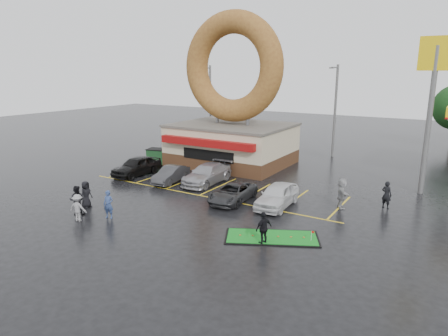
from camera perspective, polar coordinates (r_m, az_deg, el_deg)
The scene contains 19 objects.
ground at distance 25.19m, azimuth -8.02°, elevation -5.88°, with size 120.00×120.00×0.00m, color black.
donut_shop at distance 36.34m, azimuth 1.16°, elevation 7.51°, with size 10.20×8.70×13.50m.
shell_sign at distance 30.30m, azimuth 27.70°, elevation 10.26°, with size 2.20×0.36×10.60m.
streetlight_left at distance 45.87m, azimuth -2.03°, elevation 9.20°, with size 0.40×2.21×9.00m.
streetlight_mid at distance 40.86m, azimuth 15.56°, elevation 8.15°, with size 0.40×2.21×9.00m.
car_black at distance 33.57m, azimuth -12.36°, elevation 0.29°, with size 1.84×4.58×1.56m, color black.
car_dgrey at distance 31.00m, azimuth -7.60°, elevation -0.92°, with size 1.32×3.77×1.24m, color #313134.
car_silver at distance 30.47m, azimuth -2.44°, elevation -0.86°, with size 2.05×5.03×1.46m, color #9C9BA0.
car_grey at distance 26.29m, azimuth 1.27°, elevation -3.54°, with size 1.98×4.30×1.20m, color #2C2C2E.
car_white at distance 25.47m, azimuth 7.60°, elevation -3.89°, with size 1.75×4.35×1.48m, color silver.
person_blue at distance 24.26m, azimuth -16.18°, elevation -5.01°, with size 0.61×0.40×1.66m, color navy.
person_blackjkt at distance 25.37m, azimuth -20.28°, elevation -4.35°, with size 0.87×0.68×1.80m, color black.
person_hoodie at distance 24.35m, azimuth -20.14°, elevation -5.34°, with size 1.03×0.59×1.59m, color gray.
person_bystander at distance 26.54m, azimuth -19.11°, elevation -3.57°, with size 0.83×0.54×1.70m, color black.
person_cameraman at distance 19.99m, azimuth 5.69°, elevation -8.56°, with size 0.99×0.41×1.68m, color black.
person_walker_near at distance 26.03m, azimuth 16.46°, elevation -3.44°, with size 1.79×0.57×1.93m, color #969699.
person_walker_far at distance 26.91m, azimuth 22.20°, elevation -3.56°, with size 0.64×0.42×1.74m, color black.
dumpster at distance 37.56m, azimuth -9.41°, elevation 1.63°, with size 1.80×1.20×1.30m, color #1B4723.
putting_green at distance 21.04m, azimuth 6.84°, elevation -9.79°, with size 5.21×3.98×0.60m.
Camera 1 is at (15.27, -18.19, 8.40)m, focal length 32.00 mm.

